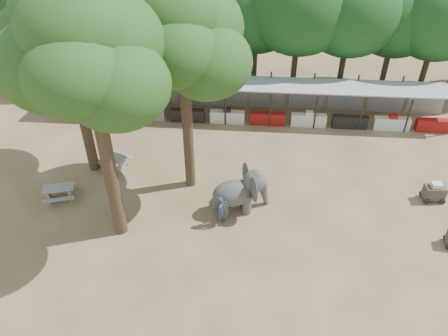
# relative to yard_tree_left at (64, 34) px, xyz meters

# --- Properties ---
(ground) EXTENTS (100.00, 100.00, 0.00)m
(ground) POSITION_rel_yard_tree_left_xyz_m (9.13, -7.19, -8.20)
(ground) COLOR brown
(ground) RESTS_ON ground
(vendor_stalls) EXTENTS (28.00, 2.99, 2.80)m
(vendor_stalls) POSITION_rel_yard_tree_left_xyz_m (9.13, 6.65, -7.02)
(vendor_stalls) COLOR #A0A4A8
(vendor_stalls) RESTS_ON ground
(yard_tree_left) EXTENTS (7.10, 6.90, 11.02)m
(yard_tree_left) POSITION_rel_yard_tree_left_xyz_m (0.00, 0.00, 0.00)
(yard_tree_left) COLOR #332316
(yard_tree_left) RESTS_ON ground
(yard_tree_center) EXTENTS (7.10, 6.90, 12.04)m
(yard_tree_center) POSITION_rel_yard_tree_left_xyz_m (3.00, -5.00, 1.01)
(yard_tree_center) COLOR #332316
(yard_tree_center) RESTS_ON ground
(yard_tree_back) EXTENTS (7.10, 6.90, 11.36)m
(yard_tree_back) POSITION_rel_yard_tree_left_xyz_m (6.00, -1.00, 0.34)
(yard_tree_back) COLOR #332316
(yard_tree_back) RESTS_ON ground
(backdrop_trees) EXTENTS (46.46, 5.95, 8.33)m
(backdrop_trees) POSITION_rel_yard_tree_left_xyz_m (9.13, 11.81, -2.69)
(backdrop_trees) COLOR #332316
(backdrop_trees) RESTS_ON ground
(elephant) EXTENTS (3.29, 2.49, 2.44)m
(elephant) POSITION_rel_yard_tree_left_xyz_m (9.07, -3.11, -6.98)
(elephant) COLOR #413E3E
(elephant) RESTS_ON ground
(handler) EXTENTS (0.57, 0.72, 1.77)m
(handler) POSITION_rel_yard_tree_left_xyz_m (8.15, -4.31, -7.32)
(handler) COLOR #26384C
(handler) RESTS_ON ground
(picnic_table_near) EXTENTS (2.00, 1.89, 0.82)m
(picnic_table_near) POSITION_rel_yard_tree_left_xyz_m (-0.85, -3.08, -7.66)
(picnic_table_near) COLOR gray
(picnic_table_near) RESTS_ON ground
(picnic_table_far) EXTENTS (2.15, 2.06, 0.84)m
(picnic_table_far) POSITION_rel_yard_tree_left_xyz_m (1.36, 0.11, -7.65)
(picnic_table_far) COLOR gray
(picnic_table_far) RESTS_ON ground
(cart_back) EXTENTS (1.25, 0.86, 1.17)m
(cart_back) POSITION_rel_yard_tree_left_xyz_m (19.57, -1.54, -7.62)
(cart_back) COLOR #362E27
(cart_back) RESTS_ON ground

